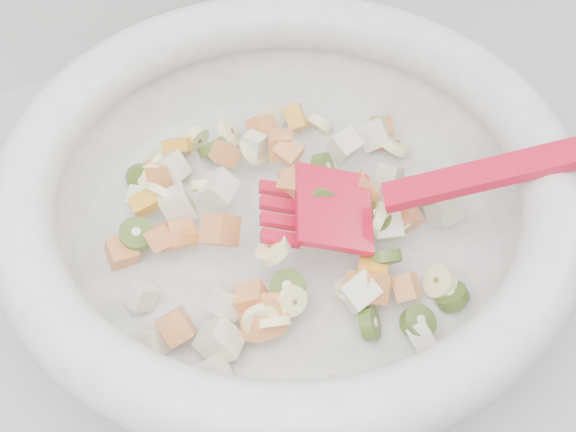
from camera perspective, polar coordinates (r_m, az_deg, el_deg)
name	(u,v)px	position (r m, az deg, el deg)	size (l,w,h in m)	color
mixing_bowl	(288,203)	(0.59, 0.02, 0.94)	(0.47, 0.42, 0.15)	white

